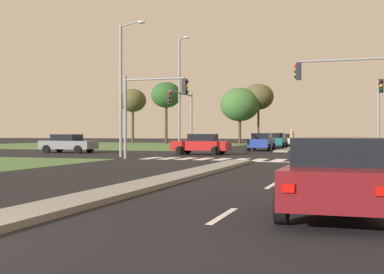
{
  "coord_description": "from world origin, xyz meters",
  "views": [
    {
      "loc": [
        5.95,
        -5.14,
        1.61
      ],
      "look_at": [
        -6.06,
        32.0,
        1.29
      ],
      "focal_mm": 47.56,
      "sensor_mm": 36.0,
      "label": 1
    }
  ],
  "objects_px": {
    "car_silver_near": "(339,161)",
    "traffic_signal_far_left": "(183,109)",
    "treeline_third": "(240,105)",
    "car_grey_third": "(68,143)",
    "treeline_second": "(166,95)",
    "street_lamp_second": "(123,82)",
    "pedestrian_at_median": "(292,137)",
    "car_maroon_seventh": "(339,175)",
    "traffic_signal_near_left": "(149,101)",
    "car_red_sixth": "(201,144)",
    "treeline_fourth": "(258,97)",
    "car_blue_fourth": "(262,142)",
    "car_teal_fifth": "(277,140)",
    "car_beige_second": "(287,140)",
    "street_lamp_third": "(180,89)",
    "treeline_near": "(133,101)",
    "traffic_signal_far_right": "(379,102)",
    "traffic_signal_near_right": "(353,88)"
  },
  "relations": [
    {
      "from": "car_silver_near",
      "to": "car_grey_third",
      "type": "bearing_deg",
      "value": 137.52
    },
    {
      "from": "car_beige_second",
      "to": "street_lamp_third",
      "type": "height_order",
      "value": "street_lamp_third"
    },
    {
      "from": "street_lamp_second",
      "to": "treeline_third",
      "type": "xyz_separation_m",
      "value": [
        -0.79,
        38.95,
        0.59
      ]
    },
    {
      "from": "car_silver_near",
      "to": "car_blue_fourth",
      "type": "relative_size",
      "value": 1.02
    },
    {
      "from": "traffic_signal_far_left",
      "to": "treeline_near",
      "type": "xyz_separation_m",
      "value": [
        -19.71,
        33.18,
        3.06
      ]
    },
    {
      "from": "car_grey_third",
      "to": "treeline_second",
      "type": "xyz_separation_m",
      "value": [
        -4.12,
        33.02,
        6.28
      ]
    },
    {
      "from": "car_beige_second",
      "to": "pedestrian_at_median",
      "type": "xyz_separation_m",
      "value": [
        2.32,
        -14.49,
        0.49
      ]
    },
    {
      "from": "treeline_fourth",
      "to": "street_lamp_third",
      "type": "bearing_deg",
      "value": -93.34
    },
    {
      "from": "treeline_fourth",
      "to": "car_silver_near",
      "type": "bearing_deg",
      "value": -77.06
    },
    {
      "from": "traffic_signal_near_left",
      "to": "treeline_near",
      "type": "distance_m",
      "value": 49.13
    },
    {
      "from": "car_beige_second",
      "to": "street_lamp_second",
      "type": "xyz_separation_m",
      "value": [
        -6.48,
        -33.07,
        4.19
      ]
    },
    {
      "from": "car_red_sixth",
      "to": "treeline_third",
      "type": "height_order",
      "value": "treeline_third"
    },
    {
      "from": "car_beige_second",
      "to": "treeline_second",
      "type": "bearing_deg",
      "value": -16.37
    },
    {
      "from": "car_teal_fifth",
      "to": "street_lamp_third",
      "type": "bearing_deg",
      "value": 62.01
    },
    {
      "from": "pedestrian_at_median",
      "to": "treeline_fourth",
      "type": "relative_size",
      "value": 0.21
    },
    {
      "from": "traffic_signal_near_right",
      "to": "treeline_third",
      "type": "distance_m",
      "value": 43.67
    },
    {
      "from": "treeline_near",
      "to": "car_teal_fifth",
      "type": "bearing_deg",
      "value": -35.7
    },
    {
      "from": "car_grey_third",
      "to": "street_lamp_second",
      "type": "xyz_separation_m",
      "value": [
        7.44,
        -5.35,
        4.19
      ]
    },
    {
      "from": "car_maroon_seventh",
      "to": "traffic_signal_far_left",
      "type": "bearing_deg",
      "value": 114.43
    },
    {
      "from": "traffic_signal_near_left",
      "to": "treeline_second",
      "type": "distance_m",
      "value": 42.87
    },
    {
      "from": "car_silver_near",
      "to": "street_lamp_second",
      "type": "height_order",
      "value": "street_lamp_second"
    },
    {
      "from": "car_silver_near",
      "to": "treeline_third",
      "type": "xyz_separation_m",
      "value": [
        -14.95,
        53.38,
        4.79
      ]
    },
    {
      "from": "car_maroon_seventh",
      "to": "treeline_second",
      "type": "bearing_deg",
      "value": 113.89
    },
    {
      "from": "traffic_signal_far_left",
      "to": "traffic_signal_far_right",
      "type": "bearing_deg",
      "value": 2.24
    },
    {
      "from": "pedestrian_at_median",
      "to": "traffic_signal_near_left",
      "type": "bearing_deg",
      "value": 15.07
    },
    {
      "from": "treeline_near",
      "to": "treeline_third",
      "type": "height_order",
      "value": "treeline_near"
    },
    {
      "from": "car_teal_fifth",
      "to": "street_lamp_second",
      "type": "distance_m",
      "value": 25.39
    },
    {
      "from": "traffic_signal_near_left",
      "to": "treeline_third",
      "type": "bearing_deg",
      "value": 94.82
    },
    {
      "from": "car_maroon_seventh",
      "to": "traffic_signal_near_left",
      "type": "xyz_separation_m",
      "value": [
        -11.66,
        18.12,
        2.74
      ]
    },
    {
      "from": "traffic_signal_near_right",
      "to": "traffic_signal_far_left",
      "type": "relative_size",
      "value": 1.02
    },
    {
      "from": "car_silver_near",
      "to": "traffic_signal_far_left",
      "type": "distance_m",
      "value": 27.03
    },
    {
      "from": "street_lamp_third",
      "to": "treeline_fourth",
      "type": "xyz_separation_m",
      "value": [
        1.67,
        28.67,
        1.17
      ]
    },
    {
      "from": "pedestrian_at_median",
      "to": "treeline_near",
      "type": "bearing_deg",
      "value": -99.04
    },
    {
      "from": "car_beige_second",
      "to": "pedestrian_at_median",
      "type": "bearing_deg",
      "value": 99.11
    },
    {
      "from": "traffic_signal_near_right",
      "to": "traffic_signal_far_left",
      "type": "height_order",
      "value": "traffic_signal_near_right"
    },
    {
      "from": "street_lamp_second",
      "to": "pedestrian_at_median",
      "type": "bearing_deg",
      "value": 64.64
    },
    {
      "from": "car_grey_third",
      "to": "street_lamp_third",
      "type": "xyz_separation_m",
      "value": [
        7.33,
        6.38,
        4.72
      ]
    },
    {
      "from": "car_grey_third",
      "to": "pedestrian_at_median",
      "type": "height_order",
      "value": "pedestrian_at_median"
    },
    {
      "from": "street_lamp_second",
      "to": "treeline_fourth",
      "type": "height_order",
      "value": "street_lamp_second"
    },
    {
      "from": "car_grey_third",
      "to": "treeline_third",
      "type": "distance_m",
      "value": 34.59
    },
    {
      "from": "car_blue_fourth",
      "to": "car_red_sixth",
      "type": "xyz_separation_m",
      "value": [
        -2.77,
        -9.62,
        -0.03
      ]
    },
    {
      "from": "car_maroon_seventh",
      "to": "street_lamp_second",
      "type": "xyz_separation_m",
      "value": [
        -14.32,
        20.05,
        4.18
      ]
    },
    {
      "from": "car_red_sixth",
      "to": "treeline_fourth",
      "type": "bearing_deg",
      "value": 3.59
    },
    {
      "from": "car_red_sixth",
      "to": "car_blue_fourth",
      "type": "bearing_deg",
      "value": -16.04
    },
    {
      "from": "car_silver_near",
      "to": "car_red_sixth",
      "type": "distance_m",
      "value": 22.48
    },
    {
      "from": "car_blue_fourth",
      "to": "treeline_third",
      "type": "relative_size",
      "value": 0.53
    },
    {
      "from": "car_beige_second",
      "to": "car_teal_fifth",
      "type": "distance_m",
      "value": 8.88
    },
    {
      "from": "traffic_signal_near_left",
      "to": "treeline_near",
      "type": "height_order",
      "value": "treeline_near"
    },
    {
      "from": "traffic_signal_far_left",
      "to": "treeline_third",
      "type": "relative_size",
      "value": 0.72
    },
    {
      "from": "traffic_signal_near_left",
      "to": "traffic_signal_near_right",
      "type": "height_order",
      "value": "traffic_signal_near_right"
    }
  ]
}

